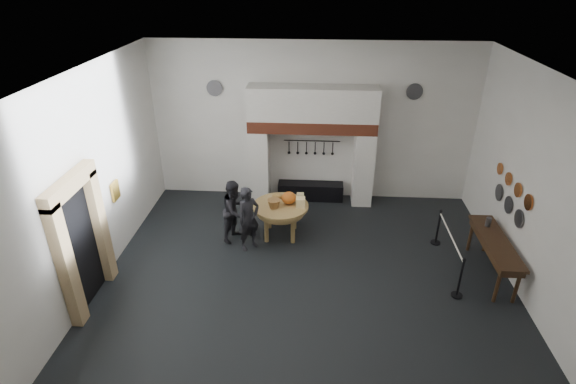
# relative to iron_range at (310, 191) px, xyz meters

# --- Properties ---
(floor) EXTENTS (9.00, 8.00, 0.02)m
(floor) POSITION_rel_iron_range_xyz_m (0.00, -3.72, -0.25)
(floor) COLOR black
(floor) RESTS_ON ground
(ceiling) EXTENTS (9.00, 8.00, 0.02)m
(ceiling) POSITION_rel_iron_range_xyz_m (0.00, -3.72, 4.25)
(ceiling) COLOR silver
(ceiling) RESTS_ON wall_back
(wall_back) EXTENTS (9.00, 0.02, 4.50)m
(wall_back) POSITION_rel_iron_range_xyz_m (0.00, 0.28, 2.00)
(wall_back) COLOR silver
(wall_back) RESTS_ON floor
(wall_front) EXTENTS (9.00, 0.02, 4.50)m
(wall_front) POSITION_rel_iron_range_xyz_m (0.00, -7.72, 2.00)
(wall_front) COLOR silver
(wall_front) RESTS_ON floor
(wall_left) EXTENTS (0.02, 8.00, 4.50)m
(wall_left) POSITION_rel_iron_range_xyz_m (-4.50, -3.72, 2.00)
(wall_left) COLOR silver
(wall_left) RESTS_ON floor
(wall_right) EXTENTS (0.02, 8.00, 4.50)m
(wall_right) POSITION_rel_iron_range_xyz_m (4.50, -3.72, 2.00)
(wall_right) COLOR silver
(wall_right) RESTS_ON floor
(chimney_pier_left) EXTENTS (0.55, 0.70, 2.15)m
(chimney_pier_left) POSITION_rel_iron_range_xyz_m (-1.48, -0.07, 0.82)
(chimney_pier_left) COLOR silver
(chimney_pier_left) RESTS_ON floor
(chimney_pier_right) EXTENTS (0.55, 0.70, 2.15)m
(chimney_pier_right) POSITION_rel_iron_range_xyz_m (1.48, -0.07, 0.82)
(chimney_pier_right) COLOR silver
(chimney_pier_right) RESTS_ON floor
(hearth_brick_band) EXTENTS (3.50, 0.72, 0.32)m
(hearth_brick_band) POSITION_rel_iron_range_xyz_m (0.00, -0.07, 2.06)
(hearth_brick_band) COLOR #9E442B
(hearth_brick_band) RESTS_ON chimney_pier_left
(chimney_hood) EXTENTS (3.50, 0.70, 0.90)m
(chimney_hood) POSITION_rel_iron_range_xyz_m (0.00, -0.07, 2.67)
(chimney_hood) COLOR silver
(chimney_hood) RESTS_ON hearth_brick_band
(iron_range) EXTENTS (1.90, 0.45, 0.50)m
(iron_range) POSITION_rel_iron_range_xyz_m (0.00, 0.00, 0.00)
(iron_range) COLOR black
(iron_range) RESTS_ON floor
(utensil_rail) EXTENTS (1.60, 0.02, 0.02)m
(utensil_rail) POSITION_rel_iron_range_xyz_m (0.00, 0.20, 1.50)
(utensil_rail) COLOR black
(utensil_rail) RESTS_ON wall_back
(door_recess) EXTENTS (0.04, 1.10, 2.50)m
(door_recess) POSITION_rel_iron_range_xyz_m (-4.47, -4.72, 1.00)
(door_recess) COLOR black
(door_recess) RESTS_ON floor
(door_jamb_near) EXTENTS (0.22, 0.30, 2.60)m
(door_jamb_near) POSITION_rel_iron_range_xyz_m (-4.38, -5.42, 1.05)
(door_jamb_near) COLOR tan
(door_jamb_near) RESTS_ON floor
(door_jamb_far) EXTENTS (0.22, 0.30, 2.60)m
(door_jamb_far) POSITION_rel_iron_range_xyz_m (-4.38, -4.02, 1.05)
(door_jamb_far) COLOR tan
(door_jamb_far) RESTS_ON floor
(door_lintel) EXTENTS (0.22, 1.70, 0.30)m
(door_lintel) POSITION_rel_iron_range_xyz_m (-4.38, -4.72, 2.40)
(door_lintel) COLOR tan
(door_lintel) RESTS_ON door_jamb_near
(wall_plaque) EXTENTS (0.05, 0.34, 0.44)m
(wall_plaque) POSITION_rel_iron_range_xyz_m (-4.45, -2.92, 1.35)
(wall_plaque) COLOR gold
(wall_plaque) RESTS_ON wall_left
(work_table) EXTENTS (1.48, 1.48, 0.07)m
(work_table) POSITION_rel_iron_range_xyz_m (-0.72, -2.04, 0.59)
(work_table) COLOR tan
(work_table) RESTS_ON floor
(pumpkin) EXTENTS (0.36, 0.36, 0.31)m
(pumpkin) POSITION_rel_iron_range_xyz_m (-0.52, -1.94, 0.78)
(pumpkin) COLOR #C8581C
(pumpkin) RESTS_ON work_table
(cheese_block_big) EXTENTS (0.22, 0.22, 0.24)m
(cheese_block_big) POSITION_rel_iron_range_xyz_m (-0.22, -2.09, 0.74)
(cheese_block_big) COLOR #F7DD94
(cheese_block_big) RESTS_ON work_table
(cheese_block_small) EXTENTS (0.18, 0.18, 0.20)m
(cheese_block_small) POSITION_rel_iron_range_xyz_m (-0.24, -1.79, 0.72)
(cheese_block_small) COLOR #CFBC7B
(cheese_block_small) RESTS_ON work_table
(wicker_basket) EXTENTS (0.34, 0.34, 0.22)m
(wicker_basket) POSITION_rel_iron_range_xyz_m (-0.87, -2.19, 0.73)
(wicker_basket) COLOR olive
(wicker_basket) RESTS_ON work_table
(bread_loaf) EXTENTS (0.31, 0.18, 0.13)m
(bread_loaf) POSITION_rel_iron_range_xyz_m (-0.82, -1.69, 0.69)
(bread_loaf) COLOR #AC7C3D
(bread_loaf) RESTS_ON work_table
(visitor_near) EXTENTS (0.70, 0.69, 1.63)m
(visitor_near) POSITION_rel_iron_range_xyz_m (-1.43, -2.66, 0.57)
(visitor_near) COLOR black
(visitor_near) RESTS_ON floor
(visitor_far) EXTENTS (0.88, 0.96, 1.60)m
(visitor_far) POSITION_rel_iron_range_xyz_m (-1.83, -2.26, 0.55)
(visitor_far) COLOR black
(visitor_far) RESTS_ON floor
(side_table) EXTENTS (0.55, 2.20, 0.06)m
(side_table) POSITION_rel_iron_range_xyz_m (4.10, -3.35, 0.62)
(side_table) COLOR #382414
(side_table) RESTS_ON floor
(pewter_jug) EXTENTS (0.12, 0.12, 0.22)m
(pewter_jug) POSITION_rel_iron_range_xyz_m (4.10, -2.75, 0.76)
(pewter_jug) COLOR #505156
(pewter_jug) RESTS_ON side_table
(copper_pan_a) EXTENTS (0.03, 0.34, 0.34)m
(copper_pan_a) POSITION_rel_iron_range_xyz_m (4.46, -3.52, 1.70)
(copper_pan_a) COLOR #C6662D
(copper_pan_a) RESTS_ON wall_right
(copper_pan_b) EXTENTS (0.03, 0.32, 0.32)m
(copper_pan_b) POSITION_rel_iron_range_xyz_m (4.46, -2.97, 1.70)
(copper_pan_b) COLOR #C6662D
(copper_pan_b) RESTS_ON wall_right
(copper_pan_c) EXTENTS (0.03, 0.30, 0.30)m
(copper_pan_c) POSITION_rel_iron_range_xyz_m (4.46, -2.42, 1.70)
(copper_pan_c) COLOR #C6662D
(copper_pan_c) RESTS_ON wall_right
(copper_pan_d) EXTENTS (0.03, 0.28, 0.28)m
(copper_pan_d) POSITION_rel_iron_range_xyz_m (4.46, -1.87, 1.70)
(copper_pan_d) COLOR #C6662D
(copper_pan_d) RESTS_ON wall_right
(pewter_plate_left) EXTENTS (0.03, 0.40, 0.40)m
(pewter_plate_left) POSITION_rel_iron_range_xyz_m (4.46, -3.32, 1.20)
(pewter_plate_left) COLOR #4C4C51
(pewter_plate_left) RESTS_ON wall_right
(pewter_plate_mid) EXTENTS (0.03, 0.40, 0.40)m
(pewter_plate_mid) POSITION_rel_iron_range_xyz_m (4.46, -2.72, 1.20)
(pewter_plate_mid) COLOR #4C4C51
(pewter_plate_mid) RESTS_ON wall_right
(pewter_plate_right) EXTENTS (0.03, 0.40, 0.40)m
(pewter_plate_right) POSITION_rel_iron_range_xyz_m (4.46, -2.12, 1.20)
(pewter_plate_right) COLOR #4C4C51
(pewter_plate_right) RESTS_ON wall_right
(pewter_plate_back_left) EXTENTS (0.44, 0.03, 0.44)m
(pewter_plate_back_left) POSITION_rel_iron_range_xyz_m (-2.70, 0.24, 2.95)
(pewter_plate_back_left) COLOR #4C4C51
(pewter_plate_back_left) RESTS_ON wall_back
(pewter_plate_back_right) EXTENTS (0.44, 0.03, 0.44)m
(pewter_plate_back_right) POSITION_rel_iron_range_xyz_m (2.70, 0.24, 2.95)
(pewter_plate_back_right) COLOR #4C4C51
(pewter_plate_back_right) RESTS_ON wall_back
(barrier_post_near) EXTENTS (0.05, 0.05, 0.90)m
(barrier_post_near) POSITION_rel_iron_range_xyz_m (3.19, -4.16, 0.20)
(barrier_post_near) COLOR black
(barrier_post_near) RESTS_ON floor
(barrier_post_far) EXTENTS (0.05, 0.05, 0.90)m
(barrier_post_far) POSITION_rel_iron_range_xyz_m (3.19, -2.16, 0.20)
(barrier_post_far) COLOR black
(barrier_post_far) RESTS_ON floor
(barrier_rope) EXTENTS (0.04, 2.00, 0.04)m
(barrier_rope) POSITION_rel_iron_range_xyz_m (3.19, -3.16, 0.60)
(barrier_rope) COLOR white
(barrier_rope) RESTS_ON barrier_post_near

